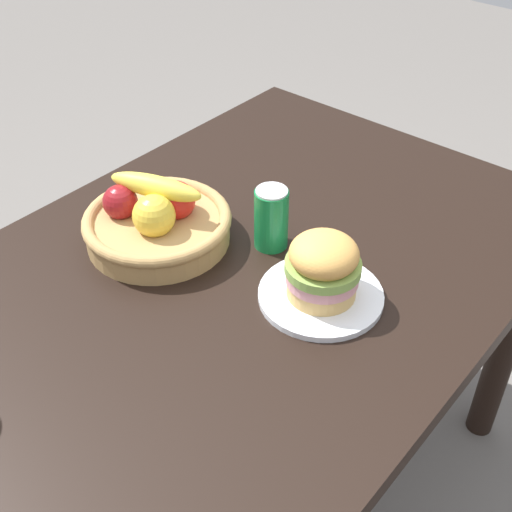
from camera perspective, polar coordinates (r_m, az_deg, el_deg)
The scene contains 6 objects.
ground_plane at distance 1.82m, azimuth -1.85°, elevation -20.06°, with size 8.00×8.00×0.00m, color slate.
dining_table at distance 1.31m, azimuth -2.43°, elevation -5.18°, with size 1.40×0.90×0.75m.
plate at distance 1.20m, azimuth 5.49°, elevation -3.33°, with size 0.22×0.22×0.01m, color white.
sandwich at distance 1.16m, azimuth 5.69°, elevation -0.91°, with size 0.13×0.13×0.12m.
soda_can at distance 1.29m, azimuth 1.34°, elevation 3.20°, with size 0.07×0.07×0.13m.
fruit_basket at distance 1.32m, azimuth -8.43°, elevation 2.92°, with size 0.29×0.29×0.14m.
Camera 1 is at (-0.69, -0.65, 1.56)m, focal length 47.30 mm.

